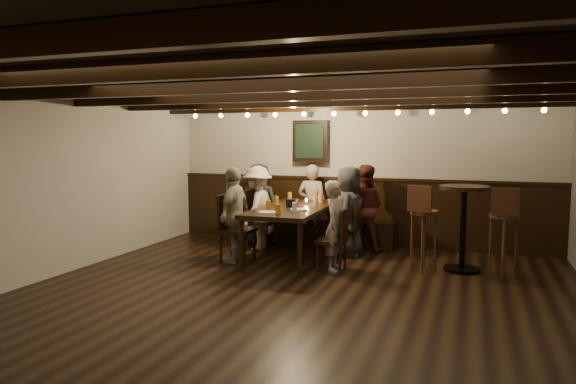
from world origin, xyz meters
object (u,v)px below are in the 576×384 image
at_px(chair_left_near, 259,231).
at_px(bar_stool_right, 503,244).
at_px(dining_table, 293,211).
at_px(person_bench_right, 364,208).
at_px(chair_left_far, 236,242).
at_px(person_bench_centre, 312,205).
at_px(chair_right_far, 333,251).
at_px(high_top_table, 464,215).
at_px(person_left_near, 257,208).
at_px(person_right_far, 335,226).
at_px(person_left_far, 234,215).
at_px(bar_stool_left, 423,239).
at_px(person_bench_left, 259,204).
at_px(chair_right_near, 346,238).
at_px(person_right_near, 349,212).

height_order(chair_left_near, bar_stool_right, bar_stool_right).
relative_size(dining_table, person_bench_right, 1.54).
distance_m(chair_left_far, person_bench_centre, 1.71).
distance_m(chair_right_far, high_top_table, 1.83).
relative_size(chair_right_far, person_left_near, 0.62).
xyz_separation_m(person_left_near, person_right_far, (1.53, -0.86, -0.06)).
bearing_deg(person_left_far, chair_left_far, 90.00).
relative_size(bar_stool_left, bar_stool_right, 1.00).
bearing_deg(bar_stool_left, person_bench_left, 178.30).
xyz_separation_m(chair_left_near, chair_right_near, (1.44, 0.04, -0.01)).
xyz_separation_m(dining_table, chair_right_near, (0.71, 0.47, -0.44)).
height_order(chair_left_near, bar_stool_left, bar_stool_left).
relative_size(person_right_near, person_right_far, 1.11).
bearing_deg(person_bench_right, chair_left_far, 39.79).
height_order(chair_right_near, person_right_far, person_right_far).
relative_size(person_bench_right, bar_stool_left, 1.17).
height_order(person_left_near, person_right_far, person_left_near).
bearing_deg(person_left_near, bar_stool_left, 77.57).
relative_size(chair_right_near, person_bench_right, 0.67).
relative_size(person_left_near, bar_stool_right, 1.15).
relative_size(person_left_near, person_left_far, 0.98).
xyz_separation_m(person_bench_left, bar_stool_right, (3.83, -0.90, -0.25)).
distance_m(person_bench_right, person_right_near, 0.47).
bearing_deg(person_right_far, high_top_table, -72.91).
height_order(high_top_table, bar_stool_left, bar_stool_left).
distance_m(person_bench_right, person_left_far, 2.13).
distance_m(chair_right_near, person_bench_right, 0.64).
xyz_separation_m(chair_left_near, bar_stool_right, (3.63, -0.46, 0.14)).
relative_size(chair_right_far, person_right_near, 0.62).
distance_m(dining_table, person_left_near, 0.88).
bearing_deg(high_top_table, chair_right_near, 168.57).
height_order(person_bench_centre, person_right_far, person_bench_centre).
bearing_deg(high_top_table, person_right_far, -161.25).
distance_m(chair_left_far, person_right_far, 1.50).
relative_size(person_bench_right, high_top_table, 1.19).
height_order(chair_left_far, person_right_near, person_right_near).
distance_m(person_bench_left, bar_stool_left, 2.99).
xyz_separation_m(chair_right_near, bar_stool_left, (1.19, -0.55, 0.16)).
xyz_separation_m(person_bench_right, person_left_far, (-1.61, -1.40, 0.00)).
distance_m(chair_left_far, bar_stool_right, 3.64).
relative_size(person_left_far, person_right_far, 1.13).
xyz_separation_m(person_bench_centre, person_right_far, (0.79, -1.48, -0.07)).
height_order(chair_left_far, person_bench_left, person_bench_left).
height_order(person_bench_left, bar_stool_left, person_bench_left).
bearing_deg(person_right_far, dining_table, 59.04).
bearing_deg(chair_right_near, person_right_far, -178.06).
xyz_separation_m(person_left_near, high_top_table, (3.16, -0.30, 0.09)).
bearing_deg(bar_stool_left, person_left_near, -173.85).
xyz_separation_m(dining_table, person_right_near, (0.74, 0.47, -0.04)).
bearing_deg(person_left_near, bar_stool_right, 81.23).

